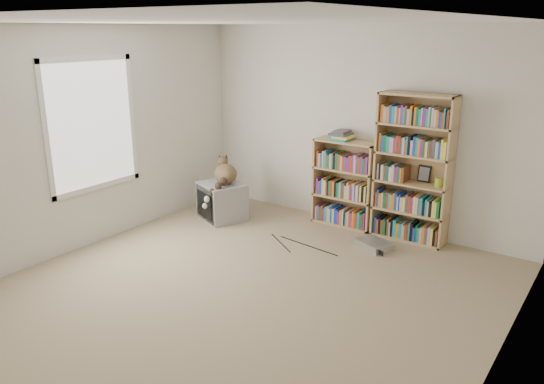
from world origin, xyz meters
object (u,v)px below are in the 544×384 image
Objects in this scene: bookcase_tall at (413,172)px; dvd_player at (374,245)px; bookcase_short at (345,186)px; cat at (223,177)px; crt_tv at (222,201)px.

dvd_player is at bearing -112.06° from bookcase_tall.
bookcase_tall is 0.93m from bookcase_short.
dvd_player is (0.66, -0.53, -0.47)m from bookcase_short.
dvd_player is at bearing 47.88° from cat.
bookcase_short is 2.89× the size of dvd_player.
bookcase_tall is at bearing 59.89° from cat.
cat is 2.16m from dvd_player.
bookcase_tall is at bearing -0.03° from bookcase_short.
bookcase_tall reaches higher than crt_tv.
bookcase_short is (1.43, 0.75, 0.27)m from crt_tv.
bookcase_short reaches higher than cat.
dvd_player is at bearing -38.56° from bookcase_short.
bookcase_tall is 0.97m from dvd_player.
bookcase_tall is at bearing 40.73° from crt_tv.
crt_tv is 0.41× the size of bookcase_tall.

